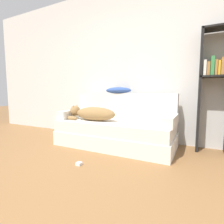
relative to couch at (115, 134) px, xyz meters
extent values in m
cube|color=silver|center=(-0.02, 0.55, 1.16)|extent=(6.89, 0.06, 2.70)
cube|color=silver|center=(0.00, 0.00, -0.09)|extent=(1.81, 0.81, 0.22)
cube|color=silver|center=(0.00, -0.01, 0.11)|extent=(1.77, 0.77, 0.18)
cube|color=silver|center=(0.00, 0.33, 0.41)|extent=(1.77, 0.15, 0.43)
cube|color=silver|center=(-0.83, -0.01, 0.27)|extent=(0.15, 0.62, 0.14)
cube|color=silver|center=(0.83, -0.01, 0.27)|extent=(0.15, 0.62, 0.14)
ellipsoid|color=olive|center=(-0.30, -0.10, 0.31)|extent=(0.69, 0.26, 0.21)
sphere|color=olive|center=(-0.69, -0.10, 0.34)|extent=(0.17, 0.17, 0.17)
cone|color=olive|center=(-0.69, -0.15, 0.40)|extent=(0.06, 0.06, 0.08)
cone|color=olive|center=(-0.69, -0.05, 0.40)|extent=(0.06, 0.06, 0.08)
ellipsoid|color=olive|center=(-0.66, -0.22, 0.23)|extent=(0.21, 0.07, 0.06)
cube|color=silver|center=(0.33, -0.07, 0.21)|extent=(0.34, 0.28, 0.02)
ellipsoid|color=#335199|center=(-0.09, 0.32, 0.68)|extent=(0.46, 0.19, 0.10)
cube|color=black|center=(1.16, 0.37, 0.66)|extent=(0.04, 0.26, 1.70)
cube|color=black|center=(1.34, 0.37, 1.49)|extent=(0.38, 0.26, 0.02)
cube|color=black|center=(1.34, 0.37, 0.86)|extent=(0.38, 0.26, 0.02)
cube|color=silver|center=(1.21, 0.36, 0.97)|extent=(0.03, 0.20, 0.20)
cube|color=olive|center=(1.25, 0.36, 0.96)|extent=(0.04, 0.20, 0.18)
cube|color=#337F42|center=(1.30, 0.36, 0.99)|extent=(0.04, 0.20, 0.25)
cube|color=olive|center=(1.34, 0.36, 0.97)|extent=(0.03, 0.20, 0.20)
cube|color=gold|center=(1.37, 0.36, 0.97)|extent=(0.03, 0.20, 0.19)
cube|color=olive|center=(1.41, 0.36, 0.98)|extent=(0.04, 0.20, 0.22)
cube|color=white|center=(-0.04, -0.86, -0.18)|extent=(0.06, 0.06, 0.03)
camera|label=1|loc=(1.17, -2.41, 0.64)|focal=28.00mm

